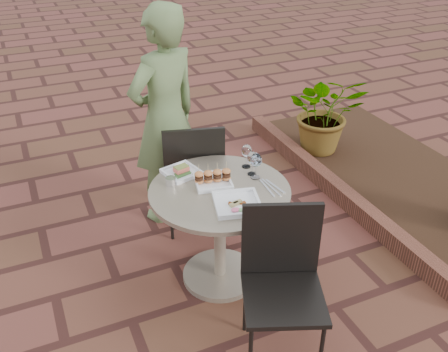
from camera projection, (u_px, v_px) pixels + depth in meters
name	position (u px, v px, depth m)	size (l,w,h in m)	color
ground	(173.00, 264.00, 3.63)	(60.00, 60.00, 0.00)	#5A2A23
cafe_table	(220.00, 221.00, 3.27)	(0.90, 0.90, 0.73)	gray
chair_far	(193.00, 170.00, 3.72)	(0.54, 0.54, 0.93)	black
chair_near	(282.00, 272.00, 2.75)	(0.57, 0.57, 0.93)	black
diner	(165.00, 118.00, 3.76)	(0.63, 0.41, 1.72)	#526939
plate_salmon	(182.00, 172.00, 3.30)	(0.26, 0.26, 0.06)	white
plate_sliders	(213.00, 178.00, 3.19)	(0.27, 0.27, 0.15)	white
plate_tuna	(237.00, 203.00, 2.98)	(0.33, 0.33, 0.03)	white
wine_glass_right	(256.00, 161.00, 3.20)	(0.08, 0.08, 0.18)	white
wine_glass_mid	(252.00, 159.00, 3.24)	(0.07, 0.07, 0.17)	white
wine_glass_far	(247.00, 151.00, 3.33)	(0.07, 0.07, 0.17)	white
steel_ramekin	(171.00, 181.00, 3.18)	(0.07, 0.07, 0.05)	silver
cutlery_set	(271.00, 187.00, 3.16)	(0.10, 0.23, 0.00)	silver
planter_curb	(335.00, 188.00, 4.38)	(0.12, 3.00, 0.15)	brown
mulch_bed	(397.00, 176.00, 4.65)	(1.30, 3.00, 0.06)	black
potted_plant_a	(325.00, 112.00, 4.84)	(0.73, 0.63, 0.81)	#33662D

